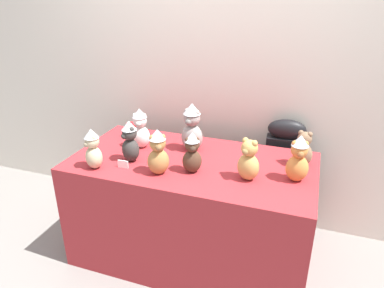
{
  "coord_description": "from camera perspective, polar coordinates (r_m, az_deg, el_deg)",
  "views": [
    {
      "loc": [
        0.7,
        -1.74,
        1.83
      ],
      "look_at": [
        0.0,
        0.25,
        0.89
      ],
      "focal_mm": 33.26,
      "sensor_mm": 36.0,
      "label": 1
    }
  ],
  "objects": [
    {
      "name": "ground_plane",
      "position": [
        2.62,
        -1.94,
        -20.37
      ],
      "size": [
        10.0,
        10.0,
        0.0
      ],
      "primitive_type": "plane",
      "color": "gray"
    },
    {
      "name": "wall_back",
      "position": [
        2.8,
        4.65,
        12.93
      ],
      "size": [
        7.0,
        0.08,
        2.6
      ],
      "primitive_type": "cube",
      "color": "silver",
      "rests_on": "ground_plane"
    },
    {
      "name": "display_table",
      "position": [
        2.56,
        -0.0,
        -10.44
      ],
      "size": [
        1.61,
        0.83,
        0.77
      ],
      "primitive_type": "cube",
      "color": "maroon",
      "rests_on": "ground_plane"
    },
    {
      "name": "instrument_case",
      "position": [
        2.88,
        14.17,
        -4.96
      ],
      "size": [
        0.29,
        0.14,
        0.94
      ],
      "rotation": [
        0.0,
        0.0,
        0.06
      ],
      "color": "black",
      "rests_on": "ground_plane"
    },
    {
      "name": "teddy_bear_sand",
      "position": [
        2.3,
        -15.61,
        -0.82
      ],
      "size": [
        0.15,
        0.15,
        0.26
      ],
      "rotation": [
        0.0,
        0.0,
        -0.49
      ],
      "color": "#CCB78E",
      "rests_on": "display_table"
    },
    {
      "name": "teddy_bear_snow",
      "position": [
        2.53,
        -8.3,
        2.44
      ],
      "size": [
        0.15,
        0.14,
        0.29
      ],
      "rotation": [
        0.0,
        0.0,
        0.24
      ],
      "color": "white",
      "rests_on": "display_table"
    },
    {
      "name": "teddy_bear_mocha",
      "position": [
        2.36,
        17.41,
        -0.86
      ],
      "size": [
        0.14,
        0.12,
        0.24
      ],
      "rotation": [
        0.0,
        0.0,
        -0.19
      ],
      "color": "#7F6047",
      "rests_on": "display_table"
    },
    {
      "name": "teddy_bear_charcoal",
      "position": [
        2.34,
        -9.92,
        0.38
      ],
      "size": [
        0.16,
        0.16,
        0.28
      ],
      "rotation": [
        0.0,
        0.0,
        -0.52
      ],
      "color": "#383533",
      "rests_on": "display_table"
    },
    {
      "name": "teddy_bear_ash",
      "position": [
        2.45,
        -0.02,
        2.62
      ],
      "size": [
        0.17,
        0.15,
        0.34
      ],
      "rotation": [
        0.0,
        0.0,
        -0.16
      ],
      "color": "gray",
      "rests_on": "display_table"
    },
    {
      "name": "teddy_bear_caramel",
      "position": [
        2.15,
        -5.48,
        -1.36
      ],
      "size": [
        0.17,
        0.17,
        0.29
      ],
      "rotation": [
        0.0,
        0.0,
        0.56
      ],
      "color": "#B27A42",
      "rests_on": "display_table"
    },
    {
      "name": "teddy_bear_ginger",
      "position": [
        2.15,
        16.66,
        -2.32
      ],
      "size": [
        0.15,
        0.14,
        0.29
      ],
      "rotation": [
        0.0,
        0.0,
        0.24
      ],
      "color": "#D17F3D",
      "rests_on": "display_table"
    },
    {
      "name": "teddy_bear_honey",
      "position": [
        2.11,
        9.05,
        -2.69
      ],
      "size": [
        0.17,
        0.15,
        0.26
      ],
      "rotation": [
        0.0,
        0.0,
        -0.38
      ],
      "color": "tan",
      "rests_on": "display_table"
    },
    {
      "name": "teddy_bear_cocoa",
      "position": [
        2.16,
        0.01,
        -1.46
      ],
      "size": [
        0.15,
        0.14,
        0.26
      ],
      "rotation": [
        0.0,
        0.0,
        0.46
      ],
      "color": "#4C3323",
      "rests_on": "display_table"
    },
    {
      "name": "party_cup_red",
      "position": [
        2.75,
        -9.64,
        2.23
      ],
      "size": [
        0.08,
        0.08,
        0.11
      ],
      "primitive_type": "cylinder",
      "color": "red",
      "rests_on": "display_table"
    },
    {
      "name": "name_card_front_left",
      "position": [
        2.3,
        -11.0,
        -3.18
      ],
      "size": [
        0.07,
        0.01,
        0.05
      ],
      "primitive_type": "cube",
      "rotation": [
        0.0,
        0.0,
        0.05
      ],
      "color": "white",
      "rests_on": "display_table"
    }
  ]
}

